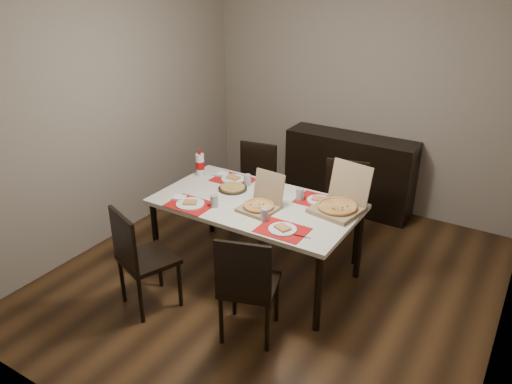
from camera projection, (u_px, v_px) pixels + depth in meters
ground at (274, 279)px, 4.70m from camera, size 3.80×4.00×0.02m
room_walls at (302, 86)px, 4.30m from camera, size 3.84×4.02×2.62m
sideboard at (349, 172)px, 5.88m from camera, size 1.50×0.40×0.90m
dining_table at (256, 209)px, 4.50m from camera, size 1.80×1.00×0.75m
chair_near_left at (140, 256)px, 4.10m from camera, size 0.54×0.54×0.93m
chair_near_right at (247, 284)px, 3.75m from camera, size 0.53×0.53×0.93m
chair_far_left at (254, 183)px, 5.45m from camera, size 0.48×0.48×0.93m
chair_far_right at (343, 204)px, 4.98m from camera, size 0.50×0.50×0.93m
setting_near_left at (195, 202)px, 4.42m from camera, size 0.47×0.30×0.11m
setting_near_right at (277, 225)px, 4.04m from camera, size 0.50×0.30×0.11m
setting_far_left at (236, 179)px, 4.90m from camera, size 0.47×0.30×0.11m
setting_far_right at (313, 199)px, 4.48m from camera, size 0.44×0.30×0.11m
napkin_loose at (264, 208)px, 4.34m from camera, size 0.16×0.16×0.02m
pizza_box_center at (261, 204)px, 4.33m from camera, size 0.33×0.36×0.30m
pizza_box_right at (339, 204)px, 4.29m from camera, size 0.45×0.49×0.39m
faina_plate at (233, 188)px, 4.71m from camera, size 0.28×0.28×0.03m
dip_bowl at (277, 194)px, 4.60m from camera, size 0.12×0.12×0.03m
soda_bottle at (200, 165)px, 4.99m from camera, size 0.09×0.09×0.27m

